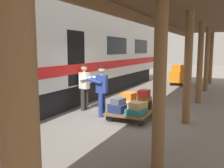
% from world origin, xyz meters
% --- Properties ---
extents(ground_plane, '(60.00, 60.00, 0.00)m').
position_xyz_m(ground_plane, '(0.00, 0.00, 0.00)').
color(ground_plane, slate).
extents(platform_canopy, '(3.20, 20.45, 3.56)m').
position_xyz_m(platform_canopy, '(-1.81, 0.00, 3.27)').
color(platform_canopy, brown).
rests_on(platform_canopy, ground_plane).
extents(train_car, '(3.02, 20.85, 4.00)m').
position_xyz_m(train_car, '(3.62, -0.00, 2.06)').
color(train_car, silver).
rests_on(train_car, ground_plane).
extents(luggage_cart, '(1.30, 1.71, 0.29)m').
position_xyz_m(luggage_cart, '(-0.17, 0.19, 0.24)').
color(luggage_cart, brown).
rests_on(luggage_cart, ground_plane).
extents(suitcase_teal_softside, '(0.56, 0.60, 0.16)m').
position_xyz_m(suitcase_teal_softside, '(-0.46, 0.66, 0.37)').
color(suitcase_teal_softside, '#1E666B').
rests_on(suitcase_teal_softside, luggage_cart).
extents(suitcase_yellow_case, '(0.45, 0.56, 0.28)m').
position_xyz_m(suitcase_yellow_case, '(-0.46, 0.19, 0.43)').
color(suitcase_yellow_case, gold).
rests_on(suitcase_yellow_case, luggage_cart).
extents(suitcase_navy_fabric, '(0.57, 0.57, 0.25)m').
position_xyz_m(suitcase_navy_fabric, '(0.12, 0.66, 0.41)').
color(suitcase_navy_fabric, navy).
rests_on(suitcase_navy_fabric, luggage_cart).
extents(suitcase_black_hardshell, '(0.48, 0.58, 0.22)m').
position_xyz_m(suitcase_black_hardshell, '(-0.46, -0.28, 0.40)').
color(suitcase_black_hardshell, black).
rests_on(suitcase_black_hardshell, luggage_cart).
extents(suitcase_olive_duffel, '(0.49, 0.58, 0.23)m').
position_xyz_m(suitcase_olive_duffel, '(0.12, -0.28, 0.40)').
color(suitcase_olive_duffel, brown).
rests_on(suitcase_olive_duffel, luggage_cart).
extents(suitcase_cream_canvas, '(0.53, 0.57, 0.23)m').
position_xyz_m(suitcase_cream_canvas, '(0.12, 0.19, 0.40)').
color(suitcase_cream_canvas, beige).
rests_on(suitcase_cream_canvas, luggage_cart).
extents(suitcase_tan_vintage, '(0.50, 0.49, 0.21)m').
position_xyz_m(suitcase_tan_vintage, '(-0.47, 0.62, 0.55)').
color(suitcase_tan_vintage, tan).
rests_on(suitcase_tan_vintage, suitcase_teal_softside).
extents(suitcase_brown_leather, '(0.41, 0.57, 0.15)m').
position_xyz_m(suitcase_brown_leather, '(-0.43, -0.24, 0.59)').
color(suitcase_brown_leather, brown).
rests_on(suitcase_brown_leather, suitcase_black_hardshell).
extents(suitcase_slate_roller, '(0.40, 0.48, 0.20)m').
position_xyz_m(suitcase_slate_roller, '(0.14, 0.64, 0.64)').
color(suitcase_slate_roller, '#4C515B').
rests_on(suitcase_slate_roller, suitcase_navy_fabric).
extents(suitcase_red_plastic, '(0.37, 0.44, 0.24)m').
position_xyz_m(suitcase_red_plastic, '(-0.43, -0.23, 0.79)').
color(suitcase_red_plastic, '#AD231E').
rests_on(suitcase_red_plastic, suitcase_brown_leather).
extents(suitcase_orange_carryall, '(0.50, 0.56, 0.24)m').
position_xyz_m(suitcase_orange_carryall, '(0.15, -0.32, 0.64)').
color(suitcase_orange_carryall, '#CC6B23').
rests_on(suitcase_orange_carryall, suitcase_olive_duffel).
extents(porter_in_overalls, '(0.70, 0.48, 1.70)m').
position_xyz_m(porter_in_overalls, '(0.87, 0.42, 0.93)').
color(porter_in_overalls, navy).
rests_on(porter_in_overalls, ground_plane).
extents(porter_by_door, '(0.70, 0.49, 1.70)m').
position_xyz_m(porter_by_door, '(1.83, -0.07, 0.93)').
color(porter_by_door, '#332D28').
rests_on(porter_by_door, ground_plane).
extents(baggage_tug, '(1.15, 1.73, 1.30)m').
position_xyz_m(baggage_tug, '(-0.17, -8.47, 0.63)').
color(baggage_tug, orange).
rests_on(baggage_tug, ground_plane).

